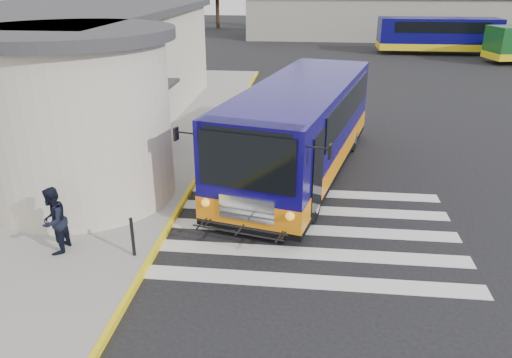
# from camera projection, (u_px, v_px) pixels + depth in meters

# --- Properties ---
(ground) EXTENTS (140.00, 140.00, 0.00)m
(ground) POSITION_uv_depth(u_px,v_px,m) (322.00, 217.00, 13.88)
(ground) COLOR black
(ground) RESTS_ON ground
(sidewalk) EXTENTS (10.00, 34.00, 0.15)m
(sidewalk) POSITION_uv_depth(u_px,v_px,m) (76.00, 154.00, 18.43)
(sidewalk) COLOR gray
(sidewalk) RESTS_ON ground
(curb_strip) EXTENTS (0.12, 34.00, 0.16)m
(curb_strip) POSITION_uv_depth(u_px,v_px,m) (207.00, 159.00, 17.93)
(curb_strip) COLOR yellow
(curb_strip) RESTS_ON ground
(station_building) EXTENTS (12.70, 18.70, 4.80)m
(station_building) POSITION_uv_depth(u_px,v_px,m) (56.00, 71.00, 20.32)
(station_building) COLOR beige
(station_building) RESTS_ON ground
(crosswalk) EXTENTS (8.00, 5.35, 0.01)m
(crosswalk) POSITION_uv_depth(u_px,v_px,m) (303.00, 229.00, 13.19)
(crosswalk) COLOR silver
(crosswalk) RESTS_ON ground
(depot_building) EXTENTS (26.40, 8.40, 4.20)m
(depot_building) POSITION_uv_depth(u_px,v_px,m) (377.00, 17.00, 51.03)
(depot_building) COLOR gray
(depot_building) RESTS_ON ground
(transit_bus) EXTENTS (5.60, 11.10, 3.04)m
(transit_bus) POSITION_uv_depth(u_px,v_px,m) (300.00, 132.00, 16.32)
(transit_bus) COLOR #100864
(transit_bus) RESTS_ON ground
(pedestrian_a) EXTENTS (0.47, 0.66, 1.69)m
(pedestrian_a) POSITION_uv_depth(u_px,v_px,m) (64.00, 198.00, 12.67)
(pedestrian_a) COLOR black
(pedestrian_a) RESTS_ON sidewalk
(pedestrian_b) EXTENTS (0.62, 0.80, 1.63)m
(pedestrian_b) POSITION_uv_depth(u_px,v_px,m) (53.00, 221.00, 11.58)
(pedestrian_b) COLOR black
(pedestrian_b) RESTS_ON sidewalk
(bollard) EXTENTS (0.08, 0.08, 0.97)m
(bollard) POSITION_uv_depth(u_px,v_px,m) (133.00, 237.00, 11.54)
(bollard) COLOR black
(bollard) RESTS_ON sidewalk
(far_bus_a) EXTENTS (9.67, 2.80, 2.49)m
(far_bus_a) POSITION_uv_depth(u_px,v_px,m) (438.00, 34.00, 41.13)
(far_bus_a) COLOR #09064F
(far_bus_a) RESTS_ON ground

